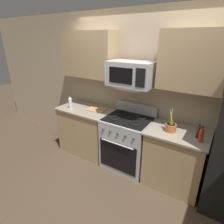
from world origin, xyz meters
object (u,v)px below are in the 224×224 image
object	(u,v)px
microwave	(131,74)
bottle_hot_sauce	(201,135)
range_oven	(127,142)
utensil_crock	(171,127)
bottle_vinegar	(70,102)
cutting_board	(97,109)
bottle_soy	(198,132)

from	to	relation	value
microwave	bottle_hot_sauce	bearing A→B (deg)	-8.13
microwave	bottle_hot_sauce	world-z (taller)	microwave
range_oven	utensil_crock	size ratio (longest dim) A/B	3.24
range_oven	bottle_hot_sauce	size ratio (longest dim) A/B	4.82
microwave	bottle_vinegar	xyz separation A→B (m)	(-1.17, -0.17, -0.63)
microwave	cutting_board	xyz separation A→B (m)	(-0.70, 0.03, -0.73)
cutting_board	bottle_soy	world-z (taller)	bottle_soy
utensil_crock	microwave	bearing A→B (deg)	174.18
cutting_board	bottle_soy	size ratio (longest dim) A/B	1.70
bottle_hot_sauce	bottle_soy	xyz separation A→B (m)	(-0.05, 0.10, -0.01)
utensil_crock	bottle_soy	distance (m)	0.36
range_oven	bottle_hot_sauce	xyz separation A→B (m)	(1.12, -0.13, 0.54)
microwave	bottle_vinegar	distance (m)	1.34
microwave	utensil_crock	world-z (taller)	microwave
bottle_hot_sauce	bottle_soy	bearing A→B (deg)	115.19
cutting_board	bottle_vinegar	distance (m)	0.52
utensil_crock	cutting_board	bearing A→B (deg)	176.04
microwave	range_oven	bearing A→B (deg)	-89.92
bottle_hot_sauce	bottle_soy	world-z (taller)	bottle_hot_sauce
bottle_hot_sauce	bottle_vinegar	world-z (taller)	bottle_vinegar
range_oven	cutting_board	distance (m)	0.83
utensil_crock	range_oven	bearing A→B (deg)	176.46
utensil_crock	bottle_vinegar	size ratio (longest dim) A/B	1.33
microwave	bottle_soy	world-z (taller)	microwave
range_oven	microwave	world-z (taller)	microwave
cutting_board	bottle_hot_sauce	world-z (taller)	bottle_hot_sauce
utensil_crock	bottle_soy	size ratio (longest dim) A/B	1.69
microwave	bottle_hot_sauce	distance (m)	1.30
bottle_vinegar	bottle_soy	bearing A→B (deg)	2.69
microwave	utensil_crock	bearing A→B (deg)	-5.82
range_oven	utensil_crock	bearing A→B (deg)	-3.54
range_oven	bottle_hot_sauce	bearing A→B (deg)	-6.70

